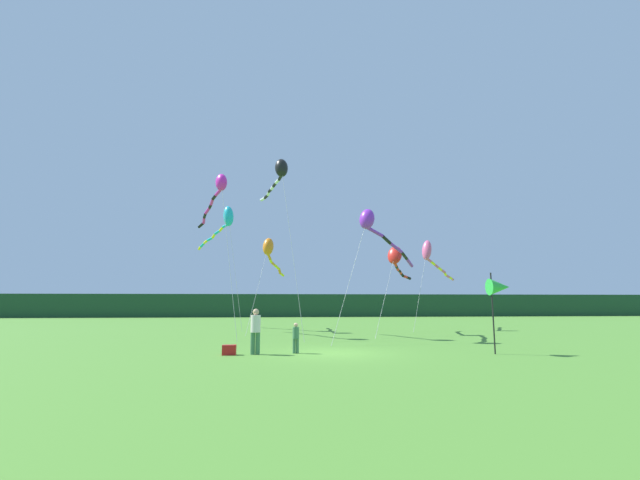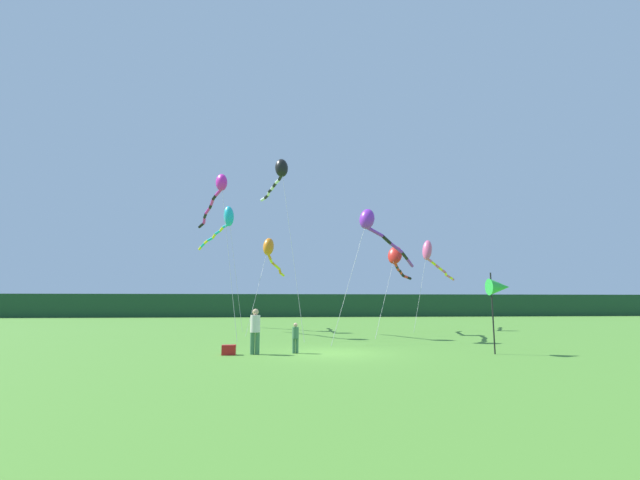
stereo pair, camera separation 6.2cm
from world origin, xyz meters
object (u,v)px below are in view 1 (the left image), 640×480
at_px(person_child, 296,336).
at_px(kite_red, 396,258).
at_px(kite_magenta, 218,190).
at_px(banner_flag_pole, 499,288).
at_px(person_adult, 256,329).
at_px(kite_orange, 270,250).
at_px(kite_rainbow, 430,255).
at_px(kite_black, 280,172).
at_px(cooler_box, 229,350).
at_px(kite_purple, 374,226).
at_px(kite_cyan, 225,220).

relative_size(person_child, kite_red, 0.18).
distance_m(person_child, kite_magenta, 14.23).
bearing_deg(banner_flag_pole, person_adult, 175.31).
height_order(person_child, kite_orange, kite_orange).
bearing_deg(kite_red, kite_rainbow, 47.30).
relative_size(kite_magenta, kite_black, 0.92).
xyz_separation_m(cooler_box, kite_purple, (7.47, 6.29, 6.32)).
bearing_deg(kite_orange, kite_rainbow, 4.86).
height_order(banner_flag_pole, kite_black, kite_black).
xyz_separation_m(person_adult, kite_cyan, (-3.43, 16.52, 7.67)).
bearing_deg(kite_red, cooler_box, -132.99).
height_order(kite_rainbow, kite_red, kite_rainbow).
relative_size(kite_red, kite_purple, 0.94).
xyz_separation_m(kite_rainbow, kite_orange, (-12.82, -1.09, 0.09)).
bearing_deg(kite_rainbow, cooler_box, -132.90).
relative_size(person_adult, kite_red, 0.26).
bearing_deg(kite_orange, kite_black, -81.96).
distance_m(person_adult, kite_orange, 14.79).
distance_m(kite_magenta, kite_black, 4.35).
bearing_deg(kite_cyan, kite_rainbow, -5.16).
xyz_separation_m(person_child, banner_flag_pole, (8.49, -1.05, 2.02)).
bearing_deg(kite_orange, kite_magenta, -132.62).
distance_m(kite_magenta, kite_orange, 6.20).
bearing_deg(kite_magenta, kite_cyan, 92.18).
relative_size(kite_magenta, kite_red, 1.48).
distance_m(kite_rainbow, kite_cyan, 16.78).
xyz_separation_m(person_child, kite_magenta, (-4.86, 10.02, 8.86)).
height_order(banner_flag_pole, kite_orange, kite_orange).
xyz_separation_m(banner_flag_pole, kite_purple, (-3.72, 7.03, 3.80)).
distance_m(cooler_box, kite_purple, 11.63).
height_order(person_child, kite_purple, kite_purple).
height_order(cooler_box, kite_purple, kite_purple).
xyz_separation_m(person_child, cooler_box, (-2.70, -0.31, -0.50)).
bearing_deg(kite_magenta, kite_black, -15.10).
bearing_deg(person_child, kite_magenta, 115.89).
distance_m(kite_orange, kite_cyan, 5.25).
xyz_separation_m(kite_purple, kite_cyan, (-9.88, 10.33, 2.18)).
distance_m(banner_flag_pole, kite_red, 11.76).
bearing_deg(kite_rainbow, kite_cyan, 174.84).
xyz_separation_m(kite_rainbow, kite_red, (-4.08, -4.42, -0.74)).
bearing_deg(banner_flag_pole, kite_red, 96.01).
bearing_deg(kite_black, kite_red, 10.40).
relative_size(kite_purple, kite_orange, 0.82).
distance_m(kite_red, kite_cyan, 14.18).
bearing_deg(person_adult, cooler_box, -174.56).
bearing_deg(kite_orange, person_adult, -90.89).
bearing_deg(person_adult, kite_red, 49.85).
bearing_deg(kite_rainbow, banner_flag_pole, -100.27).
distance_m(person_adult, person_child, 1.71).
bearing_deg(cooler_box, banner_flag_pole, -3.76).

